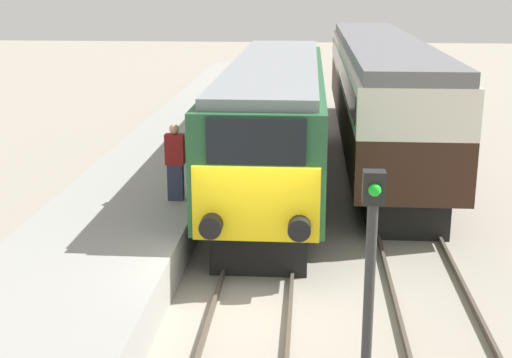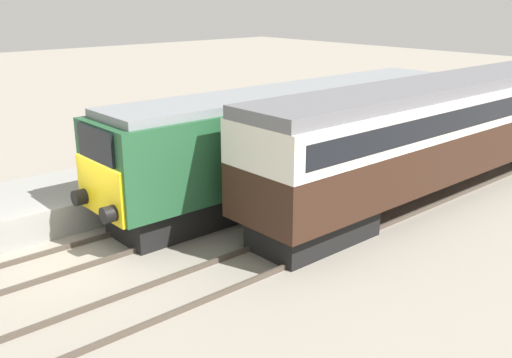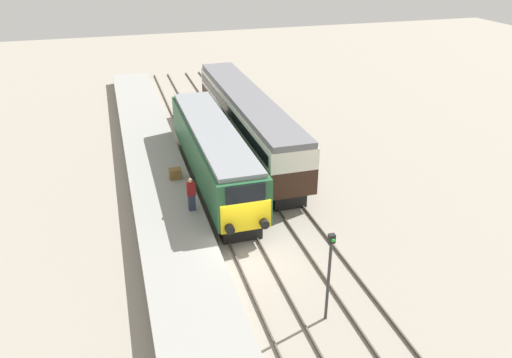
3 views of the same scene
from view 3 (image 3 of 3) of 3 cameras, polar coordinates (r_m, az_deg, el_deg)
The scene contains 9 objects.
ground_plane at distance 24.14m, azimuth -0.72°, elevation -8.64°, with size 120.00×120.00×0.00m, color gray.
platform_left at distance 30.25m, azimuth -10.95°, elevation -0.45°, with size 3.50×50.00×0.91m.
rails_near_track at distance 28.22m, azimuth -3.51°, elevation -2.93°, with size 1.51×60.00×0.14m.
rails_far_track at distance 29.06m, azimuth 3.02°, elevation -2.00°, with size 1.50×60.00×0.14m.
locomotive at distance 29.89m, azimuth -4.92°, elevation 3.10°, with size 2.70×15.03×3.72m.
passenger_carriage at distance 34.70m, azimuth -1.03°, elevation 7.14°, with size 2.75×18.80×4.02m.
person_on_platform at distance 25.73m, azimuth -7.40°, elevation -1.75°, with size 0.44×0.26×1.82m.
signal_post at distance 19.40m, azimuth 8.37°, elevation -10.29°, with size 0.24×0.28×3.96m.
luggage_crate at distance 29.49m, azimuth -9.21°, elevation 0.61°, with size 0.70×0.56×0.60m.
Camera 3 is at (-5.35, -19.05, 13.83)m, focal length 35.00 mm.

